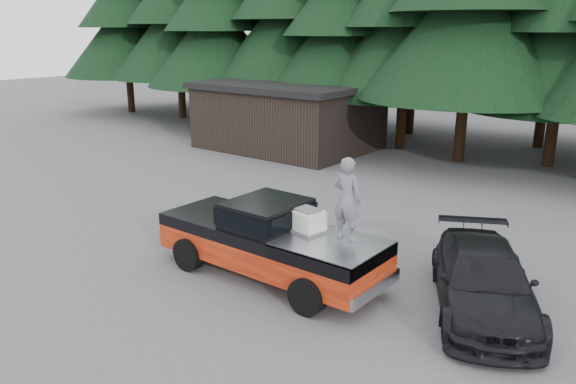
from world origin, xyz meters
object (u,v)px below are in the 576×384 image
Objects in this scene: air_compressor at (307,222)px; parked_car at (483,281)px; pickup_truck at (270,251)px; utility_building at (288,115)px; man_on_bed at (347,199)px.

air_compressor reaches higher than parked_car.
parked_car reaches higher than pickup_truck.
utility_building is at bearing 139.65° from air_compressor.
air_compressor is 0.09× the size of utility_building.
pickup_truck is 3.17× the size of man_on_bed.
man_on_bed is 16.54m from utility_building.
utility_building is at bearing -47.82° from man_on_bed.
air_compressor reaches higher than pickup_truck.
utility_building is at bearing 126.68° from pickup_truck.
man_on_bed is 0.23× the size of utility_building.
air_compressor is at bearing 12.27° from pickup_truck.
pickup_truck is at bearing -157.98° from air_compressor.
utility_building is (-10.25, 12.25, 0.09)m from air_compressor.
man_on_bed is at bearing 9.64° from pickup_truck.
parked_car is (4.69, 1.50, 0.03)m from pickup_truck.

